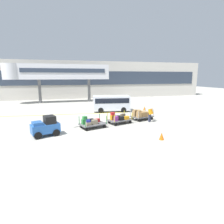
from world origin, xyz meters
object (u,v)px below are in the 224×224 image
Objects in this scene: baggage_tug at (46,127)px; baggage_cart_tail at (141,114)px; safety_cone_near at (162,136)px; safety_cone_far at (144,108)px; baggage_cart_middle at (119,119)px; baggage_cart_lead at (91,123)px; baggage_handler at (150,114)px; shuttle_van at (111,102)px.

baggage_cart_tail is at bearing 18.40° from baggage_tug.
safety_cone_near is 1.00× the size of safety_cone_far.
baggage_cart_middle reaches higher than safety_cone_far.
baggage_tug is 8.97m from safety_cone_near.
baggage_cart_lead is 5.59× the size of safety_cone_near.
baggage_tug is 0.76× the size of baggage_cart_lead.
shuttle_van reaches higher than baggage_handler.
safety_cone_far is (12.35, 8.36, -0.48)m from baggage_tug.
baggage_handler is 2.84× the size of safety_cone_far.
safety_cone_near is 12.25m from safety_cone_far.
baggage_tug is 1.50× the size of baggage_handler.
baggage_cart_lead is at bearing -140.39° from safety_cone_far.
baggage_cart_tail is 5.91m from safety_cone_far.
baggage_handler is 5.54m from safety_cone_near.
baggage_handler is at bearing -66.01° from baggage_cart_tail.
baggage_cart_tail is at bearing -71.54° from shuttle_van.
baggage_handler is 2.84× the size of safety_cone_near.
baggage_cart_tail is 6.51m from safety_cone_near.
baggage_cart_middle is 1.00× the size of baggage_cart_tail.
baggage_tug is 11.63m from shuttle_van.
baggage_cart_tail is at bearing 113.99° from baggage_handler.
safety_cone_near and safety_cone_far have the same top height.
shuttle_van reaches higher than baggage_cart_middle.
baggage_cart_lead is at bearing 18.71° from baggage_tug.
baggage_cart_middle is at bearing 106.24° from safety_cone_near.
shuttle_van is (0.93, 6.46, 0.73)m from baggage_cart_middle.
baggage_tug is at bearing -161.29° from baggage_cart_lead.
baggage_cart_middle is 5.71m from safety_cone_near.
baggage_cart_middle reaches higher than baggage_cart_tail.
baggage_cart_lead is 1.97× the size of baggage_handler.
baggage_cart_middle is (2.95, 0.96, 0.00)m from baggage_cart_lead.
baggage_cart_lead is 11.09m from safety_cone_far.
baggage_cart_middle is 2.92m from baggage_cart_tail.
shuttle_van is at bearing 62.43° from baggage_cart_lead.
baggage_cart_middle reaches higher than baggage_cart_lead.
shuttle_van is (-2.36, 6.69, 0.37)m from baggage_handler.
safety_cone_far is at bearing 61.49° from baggage_cart_tail.
safety_cone_near is (-1.18, -6.40, -0.31)m from baggage_cart_tail.
shuttle_van reaches higher than baggage_cart_lead.
baggage_cart_lead reaches higher than safety_cone_near.
baggage_handler is 6.77m from safety_cone_far.
baggage_cart_middle is at bearing -98.16° from shuttle_van.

